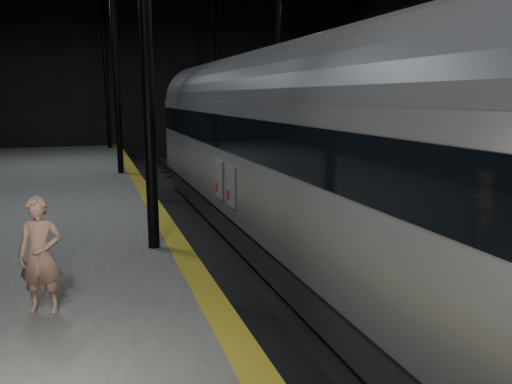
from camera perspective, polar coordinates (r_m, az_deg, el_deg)
name	(u,v)px	position (r m, az deg, el deg)	size (l,w,h in m)	color
ground	(255,231)	(16.68, -0.06, -4.52)	(44.00, 44.00, 0.00)	black
platform_left	(6,237)	(15.94, -26.67, -4.57)	(9.00, 43.80, 1.00)	#525250
platform_right	(443,202)	(20.16, 20.62, -1.07)	(9.00, 43.80, 1.00)	#525250
tactile_strip	(156,209)	(15.74, -11.36, -1.90)	(0.50, 43.80, 0.01)	olive
track	(255,229)	(16.66, -0.06, -4.30)	(2.40, 43.00, 0.24)	#3F3328
train	(272,140)	(14.65, 1.88, 5.91)	(3.17, 21.19, 5.67)	#A6AAAE
woman	(41,255)	(8.67, -23.39, -6.65)	(0.69, 0.45, 1.90)	tan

